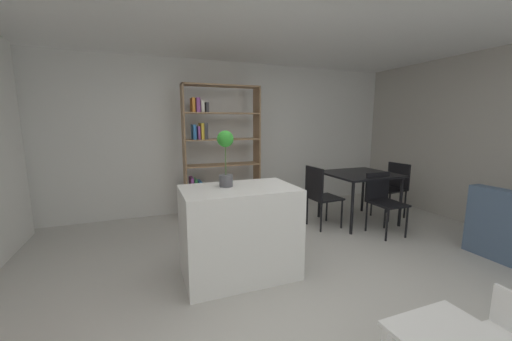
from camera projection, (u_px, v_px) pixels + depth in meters
ground_plane at (282, 281)px, 2.94m from camera, size 9.65×9.65×0.00m
back_partition at (217, 138)px, 5.18m from camera, size 7.01×0.06×2.61m
kitchen_island at (239, 232)px, 2.99m from camera, size 1.14×0.71×0.93m
potted_plant_on_island at (225, 153)px, 2.91m from camera, size 0.17×0.17×0.57m
open_bookshelf at (215, 151)px, 4.82m from camera, size 1.26×0.31×2.17m
child_chair_right at (506, 336)px, 1.74m from camera, size 0.30×0.30×0.57m
dining_table at (359, 178)px, 4.58m from camera, size 1.02×0.94×0.79m
dining_chair_near at (382, 197)px, 4.16m from camera, size 0.41×0.46×0.86m
dining_chair_window_side at (393, 185)px, 4.88m from camera, size 0.49×0.45×0.90m
dining_chair_island_side at (319, 192)px, 4.34m from camera, size 0.46×0.44×0.93m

